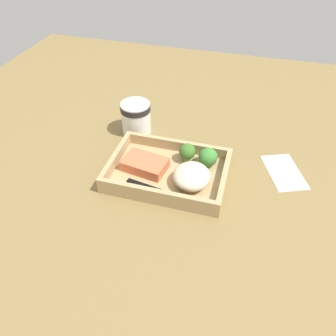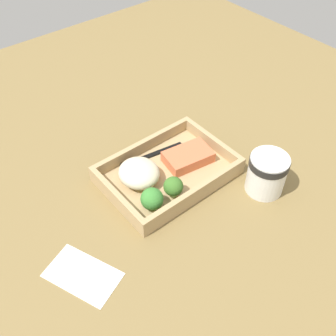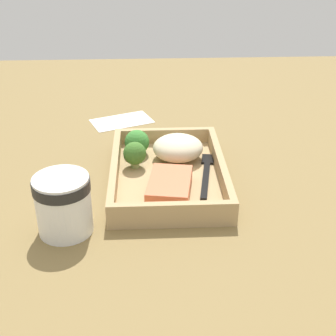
{
  "view_description": "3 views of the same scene",
  "coord_description": "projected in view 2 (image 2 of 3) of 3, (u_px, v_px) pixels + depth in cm",
  "views": [
    {
      "loc": [
        16.05,
        -57.03,
        55.35
      ],
      "look_at": [
        0.0,
        0.0,
        2.7
      ],
      "focal_mm": 35.0,
      "sensor_mm": 36.0,
      "label": 1
    },
    {
      "loc": [
        38.76,
        47.35,
        64.44
      ],
      "look_at": [
        0.0,
        0.0,
        2.7
      ],
      "focal_mm": 42.0,
      "sensor_mm": 36.0,
      "label": 2
    },
    {
      "loc": [
        -72.07,
        3.44,
        42.27
      ],
      "look_at": [
        0.0,
        0.0,
        2.7
      ],
      "focal_mm": 50.0,
      "sensor_mm": 36.0,
      "label": 3
    }
  ],
  "objects": [
    {
      "name": "mashed_potatoes",
      "position": [
        139.0,
        173.0,
        0.85
      ],
      "size": [
        8.72,
        9.42,
        4.63
      ],
      "primitive_type": "ellipsoid",
      "color": "beige",
      "rests_on": "takeout_tray"
    },
    {
      "name": "fork",
      "position": [
        148.0,
        156.0,
        0.91
      ],
      "size": [
        15.85,
        4.3,
        0.44
      ],
      "color": "black",
      "rests_on": "takeout_tray"
    },
    {
      "name": "takeout_tray",
      "position": [
        168.0,
        175.0,
        0.88
      ],
      "size": [
        28.46,
        19.92,
        1.2
      ],
      "primitive_type": "cube",
      "color": "tan",
      "rests_on": "ground_plane"
    },
    {
      "name": "receipt_slip",
      "position": [
        83.0,
        275.0,
        0.71
      ],
      "size": [
        12.3,
        15.33,
        0.24
      ],
      "primitive_type": "cube",
      "rotation": [
        0.0,
        0.0,
        0.39
      ],
      "color": "white",
      "rests_on": "ground_plane"
    },
    {
      "name": "tray_rim",
      "position": [
        168.0,
        168.0,
        0.87
      ],
      "size": [
        28.46,
        19.92,
        2.95
      ],
      "color": "tan",
      "rests_on": "takeout_tray"
    },
    {
      "name": "ground_plane",
      "position": [
        168.0,
        179.0,
        0.9
      ],
      "size": [
        160.0,
        160.0,
        2.0
      ],
      "primitive_type": "cube",
      "color": "olive"
    },
    {
      "name": "salmon_fillet",
      "position": [
        188.0,
        157.0,
        0.9
      ],
      "size": [
        11.56,
        8.4,
        2.64
      ],
      "primitive_type": "cube",
      "rotation": [
        0.0,
        0.0,
        -0.16
      ],
      "color": "#D96942",
      "rests_on": "takeout_tray"
    },
    {
      "name": "broccoli_floret_1",
      "position": [
        152.0,
        199.0,
        0.79
      ],
      "size": [
        4.72,
        4.72,
        4.88
      ],
      "color": "#84A15B",
      "rests_on": "takeout_tray"
    },
    {
      "name": "paper_cup",
      "position": [
        267.0,
        172.0,
        0.83
      ],
      "size": [
        8.39,
        8.39,
        9.13
      ],
      "color": "white",
      "rests_on": "ground_plane"
    },
    {
      "name": "broccoli_floret_2",
      "position": [
        173.0,
        187.0,
        0.81
      ],
      "size": [
        4.18,
        4.18,
        4.93
      ],
      "color": "#8AA664",
      "rests_on": "takeout_tray"
    }
  ]
}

